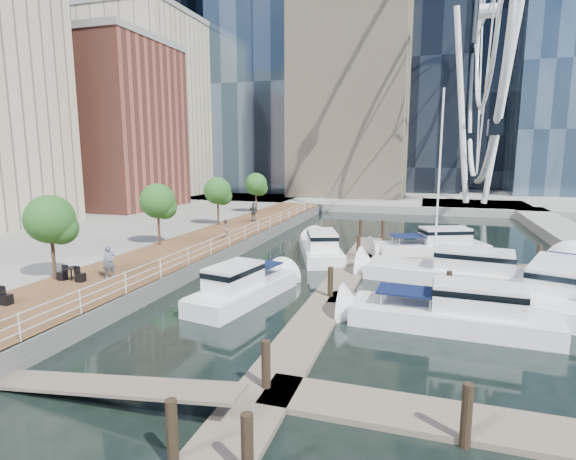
% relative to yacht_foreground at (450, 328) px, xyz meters
% --- Properties ---
extents(ground, '(520.00, 520.00, 0.00)m').
position_rel_yacht_foreground_xyz_m(ground, '(-8.98, -5.67, 0.00)').
color(ground, black).
rests_on(ground, ground).
extents(boardwalk, '(6.00, 60.00, 1.00)m').
position_rel_yacht_foreground_xyz_m(boardwalk, '(-17.98, 9.33, 0.50)').
color(boardwalk, brown).
rests_on(boardwalk, ground).
extents(seawall, '(0.25, 60.00, 1.00)m').
position_rel_yacht_foreground_xyz_m(seawall, '(-14.98, 9.33, 0.50)').
color(seawall, '#595954').
rests_on(seawall, ground).
extents(land_far, '(200.00, 114.00, 1.00)m').
position_rel_yacht_foreground_xyz_m(land_far, '(-8.98, 96.33, 0.50)').
color(land_far, gray).
rests_on(land_far, ground).
extents(pier, '(14.00, 12.00, 1.00)m').
position_rel_yacht_foreground_xyz_m(pier, '(5.02, 46.33, 0.50)').
color(pier, gray).
rests_on(pier, ground).
extents(railing, '(0.10, 60.00, 1.05)m').
position_rel_yacht_foreground_xyz_m(railing, '(-15.08, 9.33, 1.52)').
color(railing, white).
rests_on(railing, boardwalk).
extents(floating_docks, '(16.00, 34.00, 2.60)m').
position_rel_yacht_foreground_xyz_m(floating_docks, '(-1.01, 4.31, 0.49)').
color(floating_docks, '#6D6051').
rests_on(floating_docks, ground).
extents(midrise_condos, '(19.00, 67.00, 28.00)m').
position_rel_yacht_foreground_xyz_m(midrise_condos, '(-42.55, 21.15, 13.42)').
color(midrise_condos, '#BCAD8E').
rests_on(midrise_condos, ground).
extents(ferris_wheel, '(5.80, 45.60, 47.80)m').
position_rel_yacht_foreground_xyz_m(ferris_wheel, '(5.02, 46.33, 25.92)').
color(ferris_wheel, white).
rests_on(ferris_wheel, ground).
extents(street_trees, '(2.60, 42.60, 4.60)m').
position_rel_yacht_foreground_xyz_m(street_trees, '(-20.38, 8.33, 4.29)').
color(street_trees, '#3F2B1C').
rests_on(street_trees, ground).
extents(yacht_foreground, '(9.76, 3.00, 2.15)m').
position_rel_yacht_foreground_xyz_m(yacht_foreground, '(0.00, 0.00, 0.00)').
color(yacht_foreground, white).
rests_on(yacht_foreground, ground).
extents(pedestrian_near, '(0.78, 0.79, 1.84)m').
position_rel_yacht_foreground_xyz_m(pedestrian_near, '(-17.62, -0.67, 1.92)').
color(pedestrian_near, slate).
rests_on(pedestrian_near, boardwalk).
extents(pedestrian_mid, '(0.74, 0.87, 1.55)m').
position_rel_yacht_foreground_xyz_m(pedestrian_mid, '(-16.77, 12.24, 1.78)').
color(pedestrian_mid, gray).
rests_on(pedestrian_mid, boardwalk).
extents(pedestrian_far, '(1.09, 0.45, 1.85)m').
position_rel_yacht_foreground_xyz_m(pedestrian_far, '(-18.04, 21.61, 1.93)').
color(pedestrian_far, '#2F353B').
rests_on(pedestrian_far, boardwalk).
extents(moored_yachts, '(22.27, 35.41, 11.50)m').
position_rel_yacht_foreground_xyz_m(moored_yachts, '(-0.47, 5.95, 0.00)').
color(moored_yachts, white).
rests_on(moored_yachts, ground).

